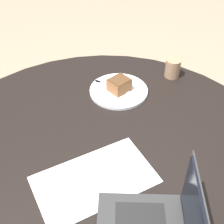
{
  "coord_description": "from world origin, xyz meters",
  "views": [
    {
      "loc": [
        0.27,
        0.66,
        1.54
      ],
      "look_at": [
        -0.1,
        -0.15,
        0.76
      ],
      "focal_mm": 50.0,
      "sensor_mm": 36.0,
      "label": 1
    }
  ],
  "objects": [
    {
      "name": "paper_document",
      "position": [
        0.07,
        0.09,
        0.72
      ],
      "size": [
        0.39,
        0.24,
        0.0
      ],
      "rotation": [
        0.0,
        0.0,
        0.06
      ],
      "color": "white",
      "rests_on": "dining_table"
    },
    {
      "name": "fork",
      "position": [
        -0.17,
        -0.35,
        0.74
      ],
      "size": [
        0.11,
        0.15,
        0.0
      ],
      "rotation": [
        0.0,
        0.0,
        5.32
      ],
      "color": "silver",
      "rests_on": "plate"
    },
    {
      "name": "coffee_glass",
      "position": [
        -0.48,
        -0.31,
        0.77
      ],
      "size": [
        0.07,
        0.07,
        0.09
      ],
      "color": "#997556",
      "rests_on": "dining_table"
    },
    {
      "name": "dining_table",
      "position": [
        0.0,
        0.0,
        0.63
      ],
      "size": [
        1.33,
        1.33,
        0.72
      ],
      "color": "black",
      "rests_on": "ground_plane"
    },
    {
      "name": "cake_slice",
      "position": [
        -0.2,
        -0.3,
        0.76
      ],
      "size": [
        0.1,
        0.09,
        0.06
      ],
      "rotation": [
        0.0,
        0.0,
        5.01
      ],
      "color": "brown",
      "rests_on": "plate"
    },
    {
      "name": "plate",
      "position": [
        -0.2,
        -0.3,
        0.73
      ],
      "size": [
        0.25,
        0.25,
        0.01
      ],
      "color": "silver",
      "rests_on": "dining_table"
    }
  ]
}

